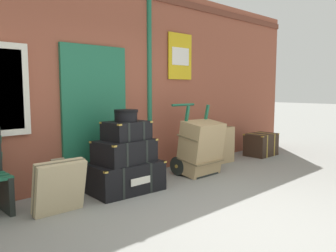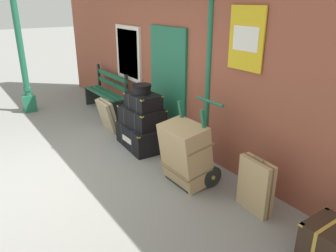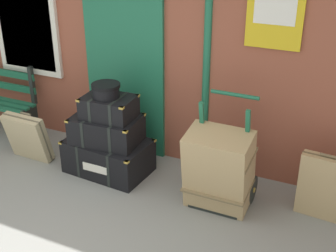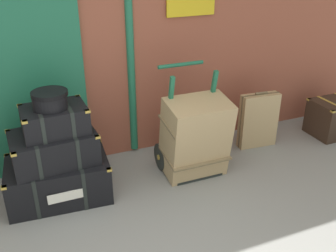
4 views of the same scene
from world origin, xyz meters
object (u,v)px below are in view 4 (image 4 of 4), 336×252
(large_brown_trunk, at_px, (195,137))
(corner_trunk, at_px, (336,117))
(steamer_trunk_middle, at_px, (54,147))
(steamer_trunk_base, at_px, (59,179))
(steamer_trunk_top, at_px, (55,120))
(suitcase_charcoal, at_px, (258,120))
(porters_trolley, at_px, (188,146))
(round_hatbox, at_px, (50,99))

(large_brown_trunk, distance_m, corner_trunk, 2.26)
(steamer_trunk_middle, xyz_separation_m, corner_trunk, (3.72, 0.05, -0.34))
(steamer_trunk_base, distance_m, steamer_trunk_top, 0.66)
(steamer_trunk_middle, bearing_deg, large_brown_trunk, -5.57)
(large_brown_trunk, bearing_deg, suitcase_charcoal, 16.56)
(porters_trolley, xyz_separation_m, corner_trunk, (2.24, 0.02, -0.03))
(suitcase_charcoal, bearing_deg, round_hatbox, -176.06)
(steamer_trunk_middle, relative_size, steamer_trunk_top, 1.34)
(suitcase_charcoal, bearing_deg, steamer_trunk_top, -176.40)
(large_brown_trunk, bearing_deg, steamer_trunk_middle, 174.43)
(porters_trolley, bearing_deg, steamer_trunk_base, -178.78)
(steamer_trunk_top, relative_size, large_brown_trunk, 0.67)
(round_hatbox, relative_size, corner_trunk, 0.48)
(round_hatbox, xyz_separation_m, large_brown_trunk, (1.46, -0.14, -0.63))
(steamer_trunk_middle, bearing_deg, round_hatbox, -14.28)
(round_hatbox, bearing_deg, suitcase_charcoal, 3.94)
(steamer_trunk_base, height_order, corner_trunk, corner_trunk)
(round_hatbox, bearing_deg, large_brown_trunk, -5.41)
(round_hatbox, height_order, porters_trolley, porters_trolley)
(large_brown_trunk, bearing_deg, steamer_trunk_base, 174.49)
(steamer_trunk_top, bearing_deg, corner_trunk, 0.60)
(steamer_trunk_top, height_order, corner_trunk, steamer_trunk_top)
(round_hatbox, height_order, corner_trunk, round_hatbox)
(steamer_trunk_base, xyz_separation_m, steamer_trunk_middle, (-0.00, 0.00, 0.37))
(round_hatbox, bearing_deg, steamer_trunk_base, 168.47)
(steamer_trunk_top, distance_m, corner_trunk, 3.73)
(steamer_trunk_top, bearing_deg, round_hatbox, -139.61)
(round_hatbox, bearing_deg, corner_trunk, 0.84)
(large_brown_trunk, xyz_separation_m, corner_trunk, (2.24, 0.19, -0.23))
(porters_trolley, height_order, large_brown_trunk, porters_trolley)
(steamer_trunk_middle, height_order, suitcase_charcoal, steamer_trunk_middle)
(steamer_trunk_middle, bearing_deg, suitcase_charcoal, 3.74)
(suitcase_charcoal, bearing_deg, steamer_trunk_base, -176.21)
(steamer_trunk_base, relative_size, steamer_trunk_top, 1.68)
(steamer_trunk_top, xyz_separation_m, corner_trunk, (3.68, 0.04, -0.63))
(corner_trunk, bearing_deg, large_brown_trunk, -175.08)
(corner_trunk, bearing_deg, steamer_trunk_base, -179.23)
(steamer_trunk_base, relative_size, large_brown_trunk, 1.13)
(large_brown_trunk, relative_size, suitcase_charcoal, 1.25)
(steamer_trunk_base, xyz_separation_m, corner_trunk, (3.72, 0.05, 0.03))
(large_brown_trunk, height_order, suitcase_charcoal, large_brown_trunk)
(steamer_trunk_base, relative_size, suitcase_charcoal, 1.41)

